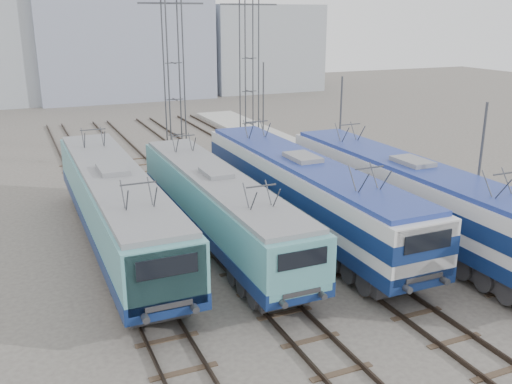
% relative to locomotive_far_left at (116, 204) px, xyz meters
% --- Properties ---
extents(ground, '(160.00, 160.00, 0.00)m').
position_rel_locomotive_far_left_xyz_m(ground, '(6.75, -8.58, -2.32)').
color(ground, '#514C47').
extents(platform, '(4.00, 70.00, 0.30)m').
position_rel_locomotive_far_left_xyz_m(platform, '(16.95, -0.58, -2.17)').
color(platform, '#9E9E99').
rests_on(platform, ground).
extents(locomotive_far_left, '(2.95, 18.66, 3.51)m').
position_rel_locomotive_far_left_xyz_m(locomotive_far_left, '(0.00, 0.00, 0.00)').
color(locomotive_far_left, '#0F2150').
rests_on(locomotive_far_left, ground).
extents(locomotive_center_left, '(2.73, 17.24, 3.25)m').
position_rel_locomotive_far_left_xyz_m(locomotive_center_left, '(4.50, -1.46, -0.16)').
color(locomotive_center_left, '#0F2150').
rests_on(locomotive_center_left, ground).
extents(locomotive_center_right, '(2.98, 18.88, 3.55)m').
position_rel_locomotive_far_left_xyz_m(locomotive_center_right, '(9.00, -1.57, 0.08)').
color(locomotive_center_right, '#0F2150').
rests_on(locomotive_center_right, ground).
extents(locomotive_far_right, '(2.97, 18.78, 3.53)m').
position_rel_locomotive_far_left_xyz_m(locomotive_far_right, '(13.50, -4.35, 0.07)').
color(locomotive_far_right, '#0F2150').
rests_on(locomotive_far_right, ground).
extents(catenary_tower_west, '(4.50, 1.20, 12.00)m').
position_rel_locomotive_far_left_xyz_m(catenary_tower_west, '(6.75, 13.42, 4.32)').
color(catenary_tower_west, '#3F4247').
rests_on(catenary_tower_west, ground).
extents(catenary_tower_east, '(4.50, 1.20, 12.00)m').
position_rel_locomotive_far_left_xyz_m(catenary_tower_east, '(13.25, 15.42, 4.32)').
color(catenary_tower_east, '#3F4247').
rests_on(catenary_tower_east, ground).
extents(mast_front, '(0.12, 0.12, 7.00)m').
position_rel_locomotive_far_left_xyz_m(mast_front, '(15.35, -6.58, 1.18)').
color(mast_front, '#3F4247').
rests_on(mast_front, ground).
extents(mast_mid, '(0.12, 0.12, 7.00)m').
position_rel_locomotive_far_left_xyz_m(mast_mid, '(15.35, 5.42, 1.18)').
color(mast_mid, '#3F4247').
rests_on(mast_mid, ground).
extents(mast_rear, '(0.12, 0.12, 7.00)m').
position_rel_locomotive_far_left_xyz_m(mast_rear, '(15.35, 17.42, 1.18)').
color(mast_rear, '#3F4247').
rests_on(mast_rear, ground).
extents(building_center, '(22.00, 14.00, 18.00)m').
position_rel_locomotive_far_left_xyz_m(building_center, '(10.75, 53.42, 6.68)').
color(building_center, '#868EA6').
rests_on(building_center, ground).
extents(building_east, '(16.00, 12.00, 12.00)m').
position_rel_locomotive_far_left_xyz_m(building_east, '(30.75, 53.42, 3.68)').
color(building_east, '#929AA2').
rests_on(building_east, ground).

